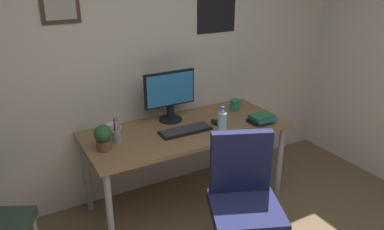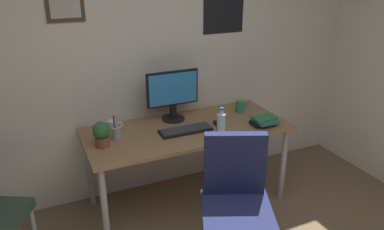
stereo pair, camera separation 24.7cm
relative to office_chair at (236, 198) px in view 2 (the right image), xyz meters
The scene contains 12 objects.
wall_back 1.49m from the office_chair, 101.02° to the left, with size 4.40×0.10×2.60m.
desk 0.81m from the office_chair, 90.53° to the left, with size 1.69×0.74×0.72m.
office_chair is the anchor object (origin of this frame).
monitor 1.10m from the office_chair, 92.63° to the left, with size 0.46×0.20×0.43m.
keyboard 0.76m from the office_chair, 93.92° to the left, with size 0.43×0.15×0.03m.
computer_mouse 0.82m from the office_chair, 71.61° to the left, with size 0.06×0.11×0.04m.
water_bottle 0.61m from the office_chair, 73.15° to the left, with size 0.07×0.07×0.25m.
coffee_mug_near 1.13m from the office_chair, 58.09° to the left, with size 0.12×0.08×0.10m.
coffee_mug_far 1.15m from the office_chair, 121.36° to the left, with size 0.12×0.09×0.10m.
potted_plant 1.08m from the office_chair, 133.92° to the left, with size 0.13×0.13×0.19m.
pen_cup 1.05m from the office_chair, 125.57° to the left, with size 0.07×0.07×0.20m.
book_stack_left 0.87m from the office_chair, 43.78° to the left, with size 0.21×0.17×0.08m.
Camera 2 is at (-0.89, -0.91, 1.98)m, focal length 35.03 mm.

